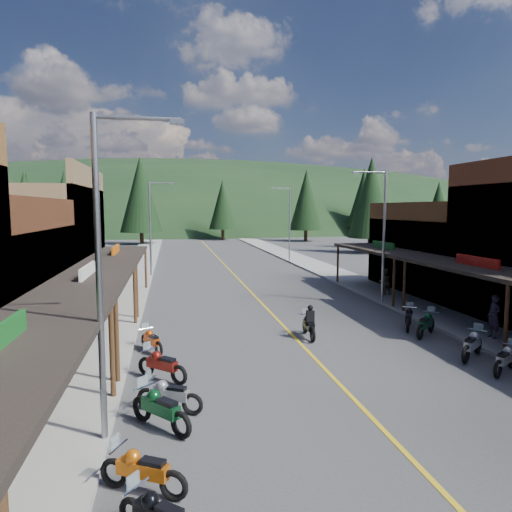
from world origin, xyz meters
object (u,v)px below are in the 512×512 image
bike_east_6 (505,358)px  rider_on_bike (309,324)px  pine_3 (223,204)px  pine_6 (438,205)px  bike_west_5 (160,407)px  streetlight_1 (152,224)px  bike_east_8 (426,323)px  streetlight_3 (288,221)px  shop_west_3 (25,247)px  bike_west_7 (162,364)px  pine_1 (65,200)px  bike_west_8 (152,340)px  pedestrian_east_a (494,316)px  pine_7 (27,201)px  pine_9 (376,204)px  pine_8 (25,207)px  pine_2 (141,194)px  pine_4 (306,200)px  bike_west_4 (143,468)px  bike_west_6 (169,393)px  bike_east_9 (409,317)px  pine_10 (78,201)px  streetlight_0 (105,265)px  pedestrian_east_b (385,282)px  shop_east_3 (450,255)px  pine_11 (371,197)px  streetlight_2 (382,231)px  pine_5 (364,198)px  bike_east_7 (472,343)px

bike_east_6 → rider_on_bike: 7.80m
pine_3 → pine_6: (42.00, -2.00, 0.00)m
rider_on_bike → bike_west_5: bearing=-126.6°
streetlight_1 → bike_east_8: 24.71m
streetlight_3 → pine_3: 36.18m
shop_west_3 → bike_west_7: (8.01, -13.35, -2.92)m
pine_1 → pine_6: (70.00, -6.00, -0.75)m
bike_west_8 → pedestrian_east_a: (14.64, -1.13, 0.58)m
pine_7 → pine_9: (56.00, -31.00, -0.86)m
pine_6 → pine_8: pine_6 is taller
pine_2 → pine_8: bearing=-123.7°
pine_4 → bike_west_4: 72.67m
pine_3 → bike_west_6: bearing=-97.7°
pine_8 → pine_3: bearing=45.0°
pine_8 → bike_west_4: (15.95, -48.25, -5.42)m
pine_6 → bike_east_9: pine_6 is taller
bike_west_6 → bike_west_8: bike_west_6 is taller
streetlight_3 → pine_10: 32.06m
pine_3 → bike_west_5: 72.44m
pine_9 → bike_east_8: 47.64m
streetlight_0 → streetlight_1: bearing=90.0°
pine_9 → pedestrian_east_a: 47.93m
pine_6 → pedestrian_east_b: bearing=-125.0°
bike_west_6 → bike_west_7: (-0.25, 2.49, 0.04)m
shop_west_3 → streetlight_3: shop_west_3 is taller
streetlight_3 → pine_3: pine_3 is taller
shop_east_3 → streetlight_1: size_ratio=1.36×
streetlight_3 → pedestrian_east_b: (1.34, -19.90, -3.43)m
pine_4 → bike_west_6: bearing=-110.0°
pine_3 → pedestrian_east_b: (4.29, -55.90, -5.46)m
pine_9 → pine_10: (-42.00, 5.00, 0.40)m
streetlight_3 → bike_west_7: size_ratio=3.82×
bike_east_6 → pedestrian_east_b: pedestrian_east_b is taller
streetlight_1 → shop_west_3: bearing=-122.6°
pine_2 → pine_6: pine_2 is taller
shop_east_3 → rider_on_bike: (-13.13, -9.32, -1.91)m
pine_7 → pedestrian_east_a: 86.30m
shop_west_3 → pine_1: (-10.22, 58.70, 3.72)m
pine_4 → pedestrian_east_b: size_ratio=7.13×
pine_8 → pine_10: 10.80m
bike_west_4 → rider_on_bike: (6.67, 10.23, 0.06)m
pine_8 → bike_east_9: pine_8 is taller
pine_8 → bike_west_6: (16.48, -44.55, -5.42)m
pine_11 → streetlight_2: bearing=-113.5°
pine_5 → pine_8: 64.53m
pine_3 → shop_east_3: bearing=-79.9°
streetlight_1 → pine_8: 23.51m
pine_7 → bike_east_7: size_ratio=5.77×
streetlight_0 → pedestrian_east_a: 16.81m
streetlight_2 → pedestrian_east_b: (1.34, 2.10, -3.43)m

